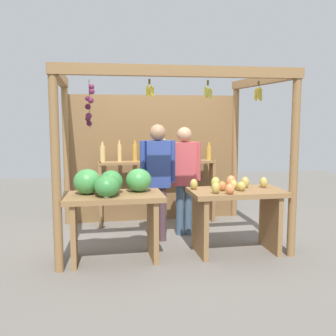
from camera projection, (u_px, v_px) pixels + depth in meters
name	position (u px, v px, depth m)	size (l,w,h in m)	color
ground_plane	(165.00, 237.00, 5.80)	(12.00, 12.00, 0.00)	slate
market_stall	(160.00, 141.00, 6.06)	(2.87, 2.15, 2.25)	olive
fruit_counter_left	(112.00, 198.00, 4.83)	(1.16, 0.68, 1.09)	olive
fruit_counter_right	(235.00, 206.00, 5.12)	(1.16, 0.65, 0.96)	olive
bottle_shelf_unit	(158.00, 173.00, 6.45)	(1.84, 0.22, 1.36)	olive
vendor_man	(158.00, 172.00, 5.54)	(0.48, 0.22, 1.59)	#503942
vendor_woman	(184.00, 171.00, 5.83)	(0.48, 0.21, 1.54)	#3E566F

